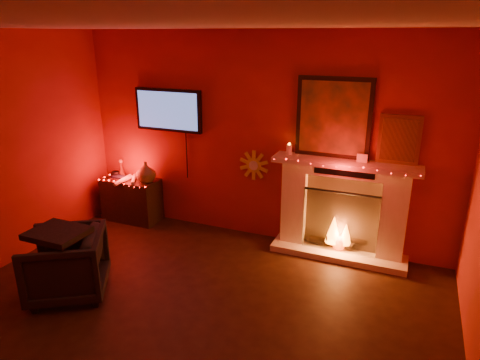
# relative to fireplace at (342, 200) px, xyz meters

# --- Properties ---
(room) EXTENTS (5.00, 5.00, 5.00)m
(room) POSITION_rel_fireplace_xyz_m (-1.14, -2.39, 0.63)
(room) COLOR black
(room) RESTS_ON ground
(floor) EXTENTS (5.00, 5.00, 0.00)m
(floor) POSITION_rel_fireplace_xyz_m (-1.14, -2.39, -0.72)
(floor) COLOR black
(floor) RESTS_ON ground
(fireplace) EXTENTS (1.72, 0.40, 2.18)m
(fireplace) POSITION_rel_fireplace_xyz_m (0.00, 0.00, 0.00)
(fireplace) COLOR #F0DCC9
(fireplace) RESTS_ON floor
(tv) EXTENTS (1.00, 0.07, 1.24)m
(tv) POSITION_rel_fireplace_xyz_m (-2.44, 0.06, 0.92)
(tv) COLOR black
(tv) RESTS_ON room
(sunburst_clock) EXTENTS (0.40, 0.03, 0.40)m
(sunburst_clock) POSITION_rel_fireplace_xyz_m (-1.19, 0.09, 0.28)
(sunburst_clock) COLOR gold
(sunburst_clock) RESTS_ON room
(console_table) EXTENTS (0.84, 0.54, 0.92)m
(console_table) POSITION_rel_fireplace_xyz_m (-3.01, -0.13, -0.35)
(console_table) COLOR black
(console_table) RESTS_ON floor
(armchair) EXTENTS (1.06, 1.05, 0.71)m
(armchair) POSITION_rel_fireplace_xyz_m (-2.49, -2.00, -0.37)
(armchair) COLOR black
(armchair) RESTS_ON floor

